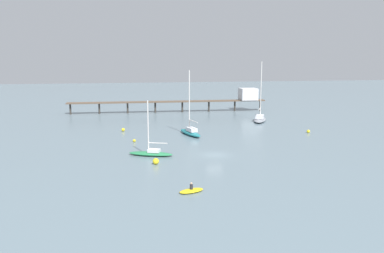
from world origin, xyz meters
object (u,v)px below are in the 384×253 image
at_px(pier, 217,97).
at_px(mooring_buoy_inner, 134,141).
at_px(sailboat_green, 151,152).
at_px(mooring_buoy_near, 123,130).
at_px(mooring_buoy_far, 308,131).
at_px(mooring_buoy_mid, 156,161).
at_px(dinghy_yellow, 191,190).
at_px(sailboat_teal, 190,131).
at_px(sailboat_gray, 260,118).

relative_size(pier, mooring_buoy_inner, 105.03).
height_order(pier, mooring_buoy_inner, pier).
distance_m(sailboat_green, mooring_buoy_near, 22.11).
bearing_deg(mooring_buoy_near, mooring_buoy_inner, -81.37).
bearing_deg(mooring_buoy_far, mooring_buoy_inner, -176.82).
bearing_deg(mooring_buoy_far, mooring_buoy_mid, -151.59).
relative_size(dinghy_yellow, mooring_buoy_far, 4.81).
xyz_separation_m(mooring_buoy_mid, mooring_buoy_far, (32.96, 17.83, -0.12)).
distance_m(pier, mooring_buoy_inner, 46.08).
height_order(mooring_buoy_near, mooring_buoy_inner, mooring_buoy_near).
height_order(pier, sailboat_teal, sailboat_teal).
relative_size(sailboat_gray, dinghy_yellow, 4.49).
height_order(sailboat_green, mooring_buoy_near, sailboat_green).
bearing_deg(dinghy_yellow, sailboat_green, 99.02).
bearing_deg(mooring_buoy_near, sailboat_teal, -27.33).
height_order(sailboat_teal, mooring_buoy_far, sailboat_teal).
distance_m(mooring_buoy_mid, mooring_buoy_near, 27.32).
xyz_separation_m(sailboat_gray, sailboat_green, (-29.04, -28.92, -0.23)).
bearing_deg(mooring_buoy_inner, mooring_buoy_near, 98.63).
xyz_separation_m(sailboat_teal, mooring_buoy_near, (-12.91, 6.67, -0.42)).
xyz_separation_m(mooring_buoy_mid, mooring_buoy_near, (-3.88, 27.04, -0.09)).
bearing_deg(sailboat_gray, mooring_buoy_near, -167.73).
relative_size(sailboat_gray, sailboat_green, 1.67).
bearing_deg(sailboat_teal, mooring_buoy_near, 152.67).
height_order(sailboat_gray, dinghy_yellow, sailboat_gray).
height_order(sailboat_green, dinghy_yellow, sailboat_green).
bearing_deg(mooring_buoy_inner, sailboat_gray, 30.49).
bearing_deg(sailboat_green, pier, 64.25).
height_order(sailboat_green, mooring_buoy_mid, sailboat_green).
bearing_deg(dinghy_yellow, mooring_buoy_far, 44.98).
relative_size(dinghy_yellow, mooring_buoy_inner, 6.01).
bearing_deg(sailboat_green, dinghy_yellow, -80.98).
bearing_deg(pier, mooring_buoy_inner, -123.81).
relative_size(sailboat_green, mooring_buoy_near, 12.07).
relative_size(pier, mooring_buoy_mid, 62.09).
bearing_deg(mooring_buoy_inner, pier, 56.19).
xyz_separation_m(sailboat_teal, mooring_buoy_far, (23.93, -2.54, -0.45)).
xyz_separation_m(pier, sailboat_gray, (5.52, -19.86, -3.32)).
relative_size(mooring_buoy_mid, mooring_buoy_near, 1.27).
relative_size(pier, dinghy_yellow, 17.48).
bearing_deg(sailboat_gray, pier, 105.53).
xyz_separation_m(pier, dinghy_yellow, (-20.72, -66.49, -3.87)).
relative_size(sailboat_green, mooring_buoy_inner, 16.11).
bearing_deg(sailboat_teal, mooring_buoy_inner, -158.15).
height_order(mooring_buoy_mid, mooring_buoy_inner, mooring_buoy_mid).
bearing_deg(sailboat_gray, dinghy_yellow, -119.36).
xyz_separation_m(sailboat_teal, mooring_buoy_mid, (-9.03, -20.37, -0.33)).
distance_m(mooring_buoy_inner, mooring_buoy_far, 35.20).
distance_m(sailboat_gray, mooring_buoy_mid, 44.75).
xyz_separation_m(sailboat_teal, dinghy_yellow, (-6.38, -32.83, -0.57)).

